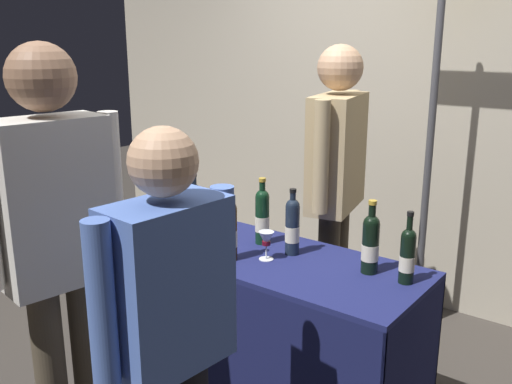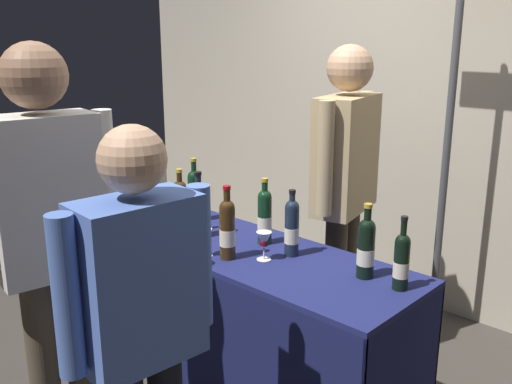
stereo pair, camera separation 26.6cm
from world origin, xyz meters
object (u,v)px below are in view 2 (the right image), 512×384
Objects in this scene: wine_glass_near_vendor at (264,240)px; tasting_table at (256,299)px; wine_glass_near_taster at (205,237)px; booth_signpost at (450,109)px; wine_glass_mid at (181,220)px; display_bottle_0 at (402,260)px; taster_foreground_right at (49,228)px; featured_wine_bottle at (180,206)px; vendor_presenter at (345,175)px.

tasting_table is at bearing 152.75° from wine_glass_near_vendor.
tasting_table is 0.43m from wine_glass_near_taster.
wine_glass_mid is at bearing -121.35° from booth_signpost.
wine_glass_near_taster is at bearing -160.35° from display_bottle_0.
booth_signpost reaches higher than taster_foreground_right.
featured_wine_bottle reaches higher than display_bottle_0.
wine_glass_mid reaches higher than wine_glass_near_vendor.
tasting_table is at bearing -21.13° from vendor_presenter.
vendor_presenter reaches higher than wine_glass_near_vendor.
taster_foreground_right is at bearing -98.38° from wine_glass_near_taster.
tasting_table is at bearing 19.45° from wine_glass_mid.
wine_glass_near_vendor is 0.08× the size of taster_foreground_right.
wine_glass_near_taster is 0.06× the size of booth_signpost.
wine_glass_near_taster is at bearing -28.13° from vendor_presenter.
featured_wine_bottle is 1.21m from display_bottle_0.
booth_signpost is (-0.33, 1.06, 0.49)m from display_bottle_0.
wine_glass_near_taster is (-0.86, -0.31, -0.03)m from display_bottle_0.
wine_glass_near_vendor is 0.06× the size of booth_signpost.
vendor_presenter is 0.77× the size of booth_signpost.
booth_signpost reaches higher than wine_glass_mid.
wine_glass_near_taster is at bearing -146.12° from wine_glass_near_vendor.
tasting_table is 0.93× the size of taster_foreground_right.
vendor_presenter is (0.09, 0.61, 0.54)m from tasting_table.
wine_glass_near_taster is (-0.13, -0.21, 0.35)m from tasting_table.
tasting_table is at bearing 8.96° from featured_wine_bottle.
display_bottle_0 reaches higher than tasting_table.
booth_signpost is (0.79, 1.29, 0.51)m from wine_glass_mid.
featured_wine_bottle reaches higher than tasting_table.
featured_wine_bottle is at bearing 158.85° from wine_glass_near_taster.
wine_glass_near_vendor is (0.10, -0.05, 0.35)m from tasting_table.
wine_glass_mid is 1.60m from booth_signpost.
wine_glass_near_vendor is 1.00× the size of wine_glass_near_taster.
wine_glass_near_taster is 0.08× the size of vendor_presenter.
wine_glass_mid is 0.06× the size of booth_signpost.
wine_glass_near_vendor is at bearing -12.22° from taster_foreground_right.
booth_signpost is at bearing 58.65° from wine_glass_mid.
wine_glass_near_vendor is at bearing -166.52° from display_bottle_0.
tasting_table is 1.09m from taster_foreground_right.
wine_glass_near_taster is at bearing -21.15° from featured_wine_bottle.
wine_glass_near_vendor is 0.95m from taster_foreground_right.
featured_wine_bottle is 0.15× the size of booth_signpost.
display_bottle_0 is at bearing 38.26° from vendor_presenter.
taster_foreground_right is at bearing -78.74° from wine_glass_mid.
wine_glass_near_vendor is at bearing 33.88° from wine_glass_near_taster.
tasting_table is 1.50m from booth_signpost.
wine_glass_mid reaches higher than tasting_table.
wine_glass_near_taster is (-0.23, -0.16, -0.00)m from wine_glass_near_vendor.
vendor_presenter reaches higher than tasting_table.
vendor_presenter is at bearing 91.06° from wine_glass_near_vendor.
tasting_table is 12.09× the size of wine_glass_near_taster.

